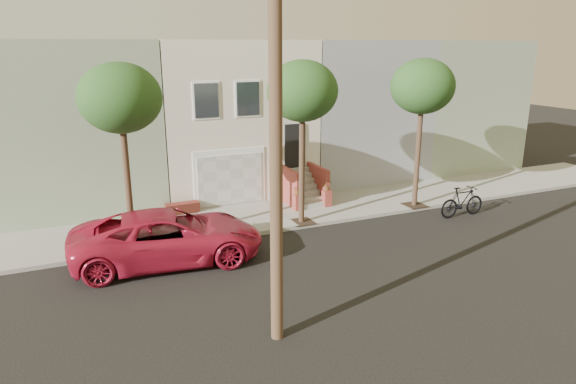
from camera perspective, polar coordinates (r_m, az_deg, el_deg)
name	(u,v)px	position (r m, az deg, el deg)	size (l,w,h in m)	color
ground	(325,267)	(16.81, 4.10, -8.34)	(90.00, 90.00, 0.00)	black
sidewalk	(265,216)	(21.32, -2.59, -2.70)	(40.00, 3.70, 0.15)	gray
house_row	(222,114)	(25.93, -7.43, 8.68)	(33.10, 11.70, 7.00)	beige
tree_left	(120,99)	(17.56, -18.24, 9.80)	(2.70, 2.57, 6.30)	#2D2116
tree_mid	(302,92)	(19.31, 1.62, 11.10)	(2.70, 2.57, 6.30)	#2D2116
tree_right	(423,87)	(22.22, 14.81, 11.24)	(2.70, 2.57, 6.30)	#2D2116
pickup_truck	(168,237)	(17.33, -13.24, -4.89)	(2.86, 6.21, 1.73)	#AE1832
motorcycle	(462,202)	(22.50, 18.89, -1.02)	(0.61, 2.16, 1.30)	black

